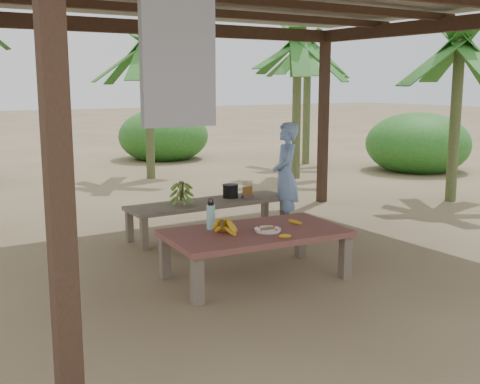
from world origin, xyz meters
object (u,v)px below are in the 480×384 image
ripe_banana_bunch (222,227)px  cooking_pot (230,191)px  plate (268,230)px  work_table (255,237)px  woman (286,176)px  water_flask (211,216)px  bench (210,205)px

ripe_banana_bunch → cooking_pot: bearing=56.9°
plate → work_table: bearing=124.0°
cooking_pot → woman: bearing=-22.9°
plate → woman: bearing=49.1°
work_table → woman: bearing=50.6°
plate → water_flask: bearing=137.1°
work_table → water_flask: (-0.35, 0.29, 0.20)m
ripe_banana_bunch → woman: bearing=39.2°
ripe_banana_bunch → work_table: bearing=-3.0°
work_table → plate: size_ratio=7.08×
work_table → woman: woman is taller
water_flask → woman: bearing=34.3°
work_table → plate: bearing=-51.1°
plate → woman: (1.45, 1.68, 0.21)m
work_table → woman: 2.21m
bench → work_table: bearing=-105.0°
water_flask → woman: woman is taller
ripe_banana_bunch → plate: 0.47m
cooking_pot → water_flask: bearing=-126.9°
bench → cooking_pot: cooking_pot is taller
water_flask → cooking_pot: bearing=53.1°
bench → plate: (-0.40, -1.91, 0.12)m
bench → plate: bearing=-102.1°
plate → water_flask: 0.60m
water_flask → cooking_pot: (1.18, 1.58, -0.10)m
plate → water_flask: water_flask is taller
ripe_banana_bunch → water_flask: water_flask is taller
plate → woman: woman is taller
work_table → ripe_banana_bunch: 0.40m
ripe_banana_bunch → water_flask: 0.27m
plate → water_flask: (-0.43, 0.40, 0.12)m
water_flask → work_table: bearing=-39.1°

